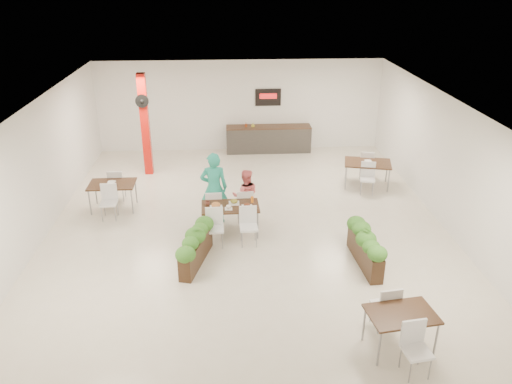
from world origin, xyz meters
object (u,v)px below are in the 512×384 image
planter_left (196,244)px  side_table_c (401,319)px  diner_woman (246,196)px  side_table_b (367,166)px  service_counter (268,138)px  side_table_a (112,188)px  diner_man (214,188)px  planter_right (365,245)px  red_column (145,124)px  main_table (230,210)px

planter_left → side_table_c: side_table_c is taller
diner_woman → side_table_b: size_ratio=0.85×
service_counter → side_table_a: service_counter is taller
side_table_a → side_table_c: size_ratio=0.98×
diner_man → side_table_c: diner_man is taller
planter_left → diner_man: bearing=79.1°
planter_right → side_table_a: bearing=152.6°
service_counter → planter_left: bearing=-106.8°
diner_man → planter_left: size_ratio=1.11×
diner_man → side_table_b: size_ratio=1.13×
red_column → diner_woman: bearing=-49.7°
diner_man → side_table_b: diner_man is taller
service_counter → side_table_c: bearing=-82.3°
diner_woman → side_table_a: bearing=-16.5°
planter_right → planter_left: bearing=175.9°
main_table → planter_right: bearing=-28.4°
diner_woman → side_table_a: size_ratio=0.87×
red_column → diner_woman: 4.68m
side_table_a → side_table_c: 8.41m
service_counter → main_table: (-1.44, -6.01, 0.14)m
side_table_a → side_table_c: (6.00, -5.90, -0.01)m
service_counter → main_table: size_ratio=1.80×
diner_woman → side_table_c: diner_woman is taller
diner_woman → planter_left: bearing=57.2°
service_counter → side_table_c: 10.43m
planter_left → side_table_a: 3.76m
diner_man → planter_right: bearing=144.0°
service_counter → side_table_c: (1.40, -10.33, 0.13)m
planter_left → planter_right: size_ratio=0.95×
diner_woman → side_table_c: size_ratio=0.85×
red_column → service_counter: 4.56m
service_counter → side_table_a: size_ratio=1.85×
red_column → diner_woman: (2.97, -3.49, -0.93)m
service_counter → diner_man: (-1.83, -5.36, 0.45)m
side_table_b → side_table_c: same height
side_table_b → planter_left: bearing=-127.2°
main_table → diner_man: bearing=120.8°
red_column → side_table_a: (-0.60, -2.57, -1.01)m
diner_woman → side_table_c: 5.54m
planter_left → planter_right: bearing=-4.1°
main_table → side_table_b: size_ratio=0.99×
diner_woman → side_table_b: 4.29m
planter_right → side_table_b: 4.51m
red_column → side_table_b: red_column is taller
diner_man → side_table_c: 5.94m
service_counter → red_column: bearing=-155.0°
planter_right → side_table_a: (-6.12, 3.17, 0.15)m
service_counter → side_table_c: service_counter is taller
service_counter → side_table_b: bearing=-50.3°
diner_man → service_counter: bearing=-110.9°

